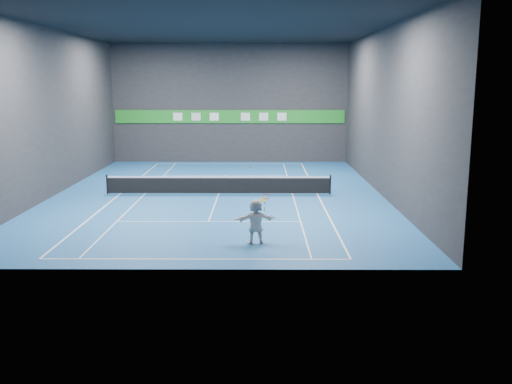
{
  "coord_description": "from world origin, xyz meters",
  "views": [
    {
      "loc": [
        2.26,
        -31.11,
        6.14
      ],
      "look_at": [
        2.12,
        -7.18,
        1.5
      ],
      "focal_mm": 40.0,
      "sensor_mm": 36.0,
      "label": 1
    }
  ],
  "objects_px": {
    "player": "(256,221)",
    "tennis_racket": "(266,198)",
    "tennis_net": "(219,184)",
    "tennis_ball": "(250,167)"
  },
  "relations": [
    {
      "from": "tennis_ball",
      "to": "tennis_net",
      "type": "bearing_deg",
      "value": 101.15
    },
    {
      "from": "player",
      "to": "tennis_net",
      "type": "bearing_deg",
      "value": -89.27
    },
    {
      "from": "tennis_net",
      "to": "tennis_racket",
      "type": "height_order",
      "value": "tennis_racket"
    },
    {
      "from": "tennis_ball",
      "to": "tennis_racket",
      "type": "relative_size",
      "value": 0.1
    },
    {
      "from": "player",
      "to": "tennis_racket",
      "type": "relative_size",
      "value": 2.39
    },
    {
      "from": "player",
      "to": "tennis_net",
      "type": "xyz_separation_m",
      "value": [
        -2.12,
        9.86,
        -0.33
      ]
    },
    {
      "from": "tennis_ball",
      "to": "tennis_net",
      "type": "height_order",
      "value": "tennis_ball"
    },
    {
      "from": "player",
      "to": "tennis_ball",
      "type": "height_order",
      "value": "tennis_ball"
    },
    {
      "from": "tennis_net",
      "to": "tennis_racket",
      "type": "relative_size",
      "value": 17.1
    },
    {
      "from": "player",
      "to": "tennis_racket",
      "type": "distance_m",
      "value": 0.97
    }
  ]
}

